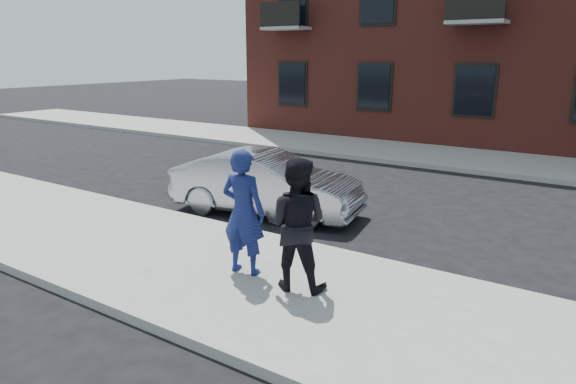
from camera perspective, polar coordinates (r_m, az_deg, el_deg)
The scene contains 8 objects.
ground at distance 8.27m, azimuth -4.70°, elevation -9.42°, with size 100.00×100.00×0.00m, color black.
near_sidewalk at distance 8.06m, azimuth -5.81°, elevation -9.53°, with size 50.00×3.50×0.15m, color gray.
near_curb at distance 9.41m, azimuth 1.12°, elevation -5.76°, with size 50.00×0.10×0.15m, color #999691.
far_sidewalk at distance 18.09m, azimuth 17.78°, elevation 3.67°, with size 50.00×3.50×0.15m, color gray.
far_curb at distance 16.39m, azimuth 16.04°, elevation 2.68°, with size 50.00×0.10×0.15m, color #999691.
silver_sedan at distance 11.20m, azimuth -2.45°, elevation 0.92°, with size 1.46×4.18×1.38m, color #999BA3.
man_hoodie at distance 7.76m, azimuth -4.98°, elevation -2.25°, with size 0.76×0.55×1.94m.
man_peacoat at distance 7.23m, azimuth 0.87°, elevation -3.57°, with size 1.10×0.96×1.92m.
Camera 1 is at (4.68, -5.90, 3.42)m, focal length 32.00 mm.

